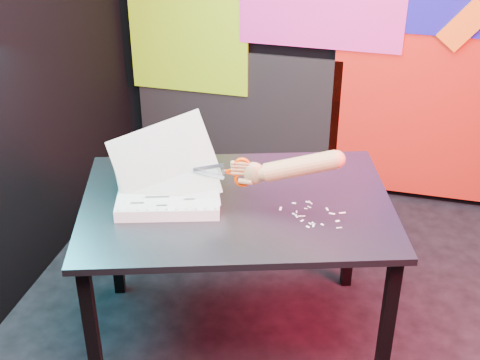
# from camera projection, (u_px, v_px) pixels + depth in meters

# --- Properties ---
(room) EXTENTS (3.01, 3.01, 2.71)m
(room) POSITION_uv_depth(u_px,v_px,m) (334.00, 74.00, 2.42)
(room) COLOR black
(room) RESTS_ON ground
(backdrop) EXTENTS (2.88, 0.05, 2.08)m
(backdrop) POSITION_uv_depth(u_px,v_px,m) (373.00, 51.00, 3.83)
(backdrop) COLOR red
(backdrop) RESTS_ON ground
(work_table) EXTENTS (1.49, 1.21, 0.75)m
(work_table) POSITION_uv_depth(u_px,v_px,m) (237.00, 218.00, 2.83)
(work_table) COLOR black
(work_table) RESTS_ON ground
(printout_stack) EXTENTS (0.52, 0.41, 0.39)m
(printout_stack) POSITION_uv_depth(u_px,v_px,m) (169.00, 194.00, 2.78)
(printout_stack) COLOR silver
(printout_stack) RESTS_ON work_table
(scissors) EXTENTS (0.24, 0.04, 0.14)m
(scissors) POSITION_uv_depth(u_px,v_px,m) (238.00, 172.00, 2.71)
(scissors) COLOR silver
(scissors) RESTS_ON printout_stack
(hand_forearm) EXTENTS (0.44, 0.12, 0.17)m
(hand_forearm) POSITION_uv_depth(u_px,v_px,m) (293.00, 167.00, 2.67)
(hand_forearm) COLOR #B87F51
(hand_forearm) RESTS_ON work_table
(paper_clippings) EXTENTS (0.27, 0.20, 0.00)m
(paper_clippings) POSITION_uv_depth(u_px,v_px,m) (313.00, 214.00, 2.71)
(paper_clippings) COLOR silver
(paper_clippings) RESTS_ON work_table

